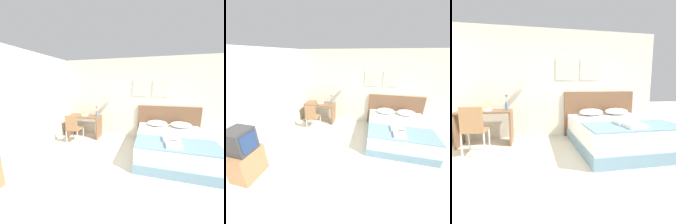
% 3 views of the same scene
% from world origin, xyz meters
% --- Properties ---
extents(ground_plane, '(24.00, 24.00, 0.00)m').
position_xyz_m(ground_plane, '(0.00, 0.00, 0.00)').
color(ground_plane, beige).
extents(wall_back, '(5.48, 0.31, 2.65)m').
position_xyz_m(wall_back, '(0.01, 2.78, 1.33)').
color(wall_back, beige).
rests_on(wall_back, ground_plane).
extents(bed, '(1.76, 2.01, 0.57)m').
position_xyz_m(bed, '(1.24, 1.69, 0.28)').
color(bed, '#66899E').
rests_on(bed, ground_plane).
extents(headboard, '(1.88, 0.06, 1.14)m').
position_xyz_m(headboard, '(1.24, 2.72, 0.57)').
color(headboard, brown).
rests_on(headboard, ground_plane).
extents(pillow_left, '(0.58, 0.46, 0.16)m').
position_xyz_m(pillow_left, '(0.91, 2.41, 0.65)').
color(pillow_left, white).
rests_on(pillow_left, bed).
extents(pillow_right, '(0.58, 0.46, 0.16)m').
position_xyz_m(pillow_right, '(1.57, 2.41, 0.65)').
color(pillow_right, white).
rests_on(pillow_right, bed).
extents(throw_blanket, '(1.70, 0.80, 0.02)m').
position_xyz_m(throw_blanket, '(1.24, 1.11, 0.58)').
color(throw_blanket, '#66899E').
rests_on(throw_blanket, bed).
extents(folded_towel_near_foot, '(0.35, 0.30, 0.06)m').
position_xyz_m(folded_towel_near_foot, '(1.15, 1.25, 0.62)').
color(folded_towel_near_foot, white).
rests_on(folded_towel_near_foot, throw_blanket).
extents(folded_towel_mid_bed, '(0.30, 0.33, 0.06)m').
position_xyz_m(folded_towel_mid_bed, '(1.16, 0.97, 0.62)').
color(folded_towel_mid_bed, white).
rests_on(folded_towel_mid_bed, throw_blanket).
extents(desk, '(1.11, 0.54, 0.75)m').
position_xyz_m(desk, '(-1.51, 2.36, 0.52)').
color(desk, brown).
rests_on(desk, ground_plane).
extents(desk_chair, '(0.41, 0.41, 0.92)m').
position_xyz_m(desk_chair, '(-1.54, 1.66, 0.54)').
color(desk_chair, '#8E6642').
rests_on(desk_chair, ground_plane).
extents(fruit_bowl, '(0.26, 0.24, 0.10)m').
position_xyz_m(fruit_bowl, '(-1.49, 2.37, 0.79)').
color(fruit_bowl, silver).
rests_on(fruit_bowl, desk).
extents(flower_vase, '(0.06, 0.06, 0.34)m').
position_xyz_m(flower_vase, '(-1.06, 2.39, 0.89)').
color(flower_vase, '#4C7099').
rests_on(flower_vase, desk).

